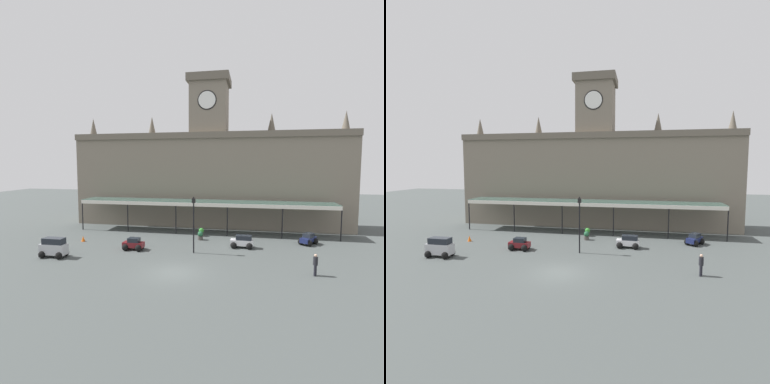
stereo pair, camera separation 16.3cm
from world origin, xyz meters
The scene contains 12 objects.
ground_plane centered at (0.00, 0.00, 0.00)m, with size 140.00×140.00×0.00m, color #444A49.
station_building centered at (0.00, 19.58, 6.91)m, with size 36.54×6.39×20.06m.
entrance_canopy centered at (0.00, 14.17, 3.76)m, with size 30.99×3.26×3.91m.
car_silver_van centered at (-11.60, 1.75, 0.81)m, with size 2.40×1.59×1.77m.
car_white_estate centered at (4.97, 8.17, 0.56)m, with size 2.27×1.57×1.27m.
car_maroon_sedan centered at (-5.45, 5.38, 0.50)m, with size 2.05×1.53×1.19m.
car_navy_sedan centered at (11.70, 10.81, 0.50)m, with size 2.14×2.25×1.19m.
pedestrian_crossing_forecourt centered at (10.61, 1.48, 0.91)m, with size 0.34×0.37×1.67m.
victorian_lamppost centered at (0.53, 5.49, 3.29)m, with size 0.30×0.30×5.34m.
traffic_cone centered at (-12.07, 7.36, 0.30)m, with size 0.40×0.40×0.61m, color orange.
planter_near_kerb centered at (0.12, 12.32, 0.49)m, with size 0.60×0.60×0.96m.
planter_forecourt_centre centered at (0.31, 10.53, 0.49)m, with size 0.60×0.60×0.96m.
Camera 2 is at (6.00, -21.96, 8.33)m, focal length 28.33 mm.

